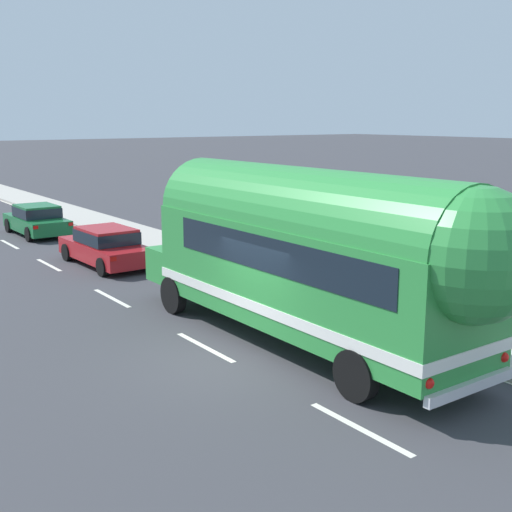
{
  "coord_description": "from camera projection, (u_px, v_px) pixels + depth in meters",
  "views": [
    {
      "loc": [
        -7.52,
        -11.42,
        5.18
      ],
      "look_at": [
        2.07,
        1.86,
        1.76
      ],
      "focal_mm": 46.37,
      "sensor_mm": 36.0,
      "label": 1
    }
  ],
  "objects": [
    {
      "name": "ground_plane",
      "position": [
        229.0,
        360.0,
        14.44
      ],
      "size": [
        300.0,
        300.0,
        0.0
      ],
      "primitive_type": "plane",
      "color": "#38383D"
    },
    {
      "name": "lane_markings",
      "position": [
        109.0,
        252.0,
        26.06
      ],
      "size": [
        3.97,
        80.0,
        0.01
      ],
      "color": "silver",
      "rests_on": "ground"
    },
    {
      "name": "car_lead",
      "position": [
        106.0,
        245.0,
        23.57
      ],
      "size": [
        1.97,
        4.57,
        1.37
      ],
      "color": "#A5191E",
      "rests_on": "ground"
    },
    {
      "name": "painted_bus",
      "position": [
        316.0,
        251.0,
        14.59
      ],
      "size": [
        2.61,
        11.54,
        4.12
      ],
      "color": "#2D8C3D",
      "rests_on": "ground"
    },
    {
      "name": "sidewalk_slab",
      "position": [
        197.0,
        254.0,
        25.3
      ],
      "size": [
        2.58,
        90.0,
        0.15
      ],
      "primitive_type": "cube",
      "color": "#ADA89E",
      "rests_on": "ground"
    },
    {
      "name": "car_second",
      "position": [
        37.0,
        219.0,
        29.71
      ],
      "size": [
        1.9,
        4.4,
        1.37
      ],
      "color": "#196633",
      "rests_on": "ground"
    }
  ]
}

